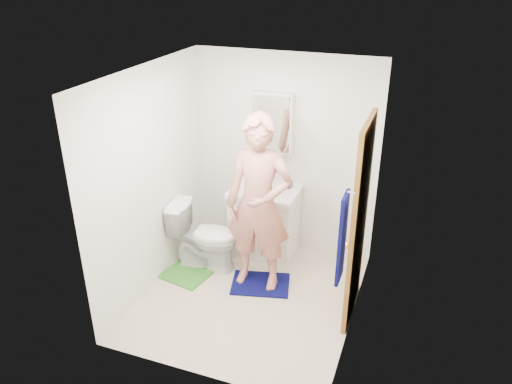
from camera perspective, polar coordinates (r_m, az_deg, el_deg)
floor at (r=5.52m, az=-0.72°, el=-11.84°), size 2.20×2.40×0.02m
ceiling at (r=4.49m, az=-0.89°, el=13.54°), size 2.20×2.40×0.02m
wall_back at (r=5.94m, az=3.38°, el=4.33°), size 2.20×0.02×2.40m
wall_front at (r=3.93m, az=-7.15°, el=-7.76°), size 2.20×0.02×2.40m
wall_left at (r=5.35m, az=-11.98°, el=1.32°), size 0.02×2.40×2.40m
wall_right at (r=4.65m, az=12.11°, el=-2.53°), size 0.02×2.40×2.40m
vanity_cabinet at (r=6.06m, az=1.01°, el=-3.51°), size 0.75×0.55×0.80m
countertop at (r=5.87m, az=1.04°, el=0.12°), size 0.79×0.59×0.05m
sink_basin at (r=5.86m, az=1.04°, el=0.25°), size 0.40×0.40×0.03m
faucet at (r=5.99m, az=1.61°, el=1.55°), size 0.03×0.03×0.12m
medicine_cabinet at (r=5.79m, az=1.84°, el=7.98°), size 0.50×0.12×0.70m
mirror_panel at (r=5.73m, az=1.64°, el=7.80°), size 0.46×0.01×0.66m
door at (r=4.87m, az=11.68°, el=-3.49°), size 0.05×0.80×2.05m
door_knob at (r=4.63m, az=10.45°, el=-6.04°), size 0.07×0.07×0.07m
towel at (r=4.14m, az=9.82°, el=-5.25°), size 0.03×0.24×0.80m
towel_hook at (r=3.94m, az=10.84°, el=-0.08°), size 0.06×0.02×0.02m
toilet at (r=5.81m, az=-5.83°, el=-5.01°), size 0.83×0.52×0.81m
bath_mat at (r=5.67m, az=0.52°, el=-10.46°), size 0.73×0.59×0.02m
green_rug at (r=5.88m, az=-7.99°, el=-9.29°), size 0.58×0.52×0.02m
soap_dispenser at (r=5.78m, az=-0.63°, el=1.15°), size 0.10×0.10×0.21m
toothbrush_cup at (r=5.88m, az=3.71°, el=0.87°), size 0.13×0.13×0.09m
man at (r=5.18m, az=0.34°, el=-1.44°), size 0.72×0.48×1.94m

